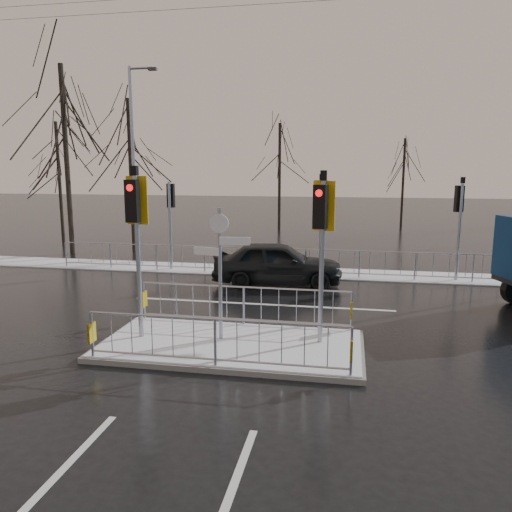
# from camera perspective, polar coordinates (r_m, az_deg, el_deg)

# --- Properties ---
(ground) EXTENTS (120.00, 120.00, 0.00)m
(ground) POSITION_cam_1_polar(r_m,az_deg,el_deg) (11.71, -2.83, -10.48)
(ground) COLOR black
(ground) RESTS_ON ground
(snow_verge) EXTENTS (30.00, 2.00, 0.04)m
(snow_verge) POSITION_cam_1_polar(r_m,az_deg,el_deg) (19.85, 2.96, -1.80)
(snow_verge) COLOR white
(snow_verge) RESTS_ON ground
(lane_markings) EXTENTS (8.00, 11.38, 0.01)m
(lane_markings) POSITION_cam_1_polar(r_m,az_deg,el_deg) (11.40, -3.22, -11.04)
(lane_markings) COLOR silver
(lane_markings) RESTS_ON ground
(traffic_island) EXTENTS (6.00, 3.04, 4.15)m
(traffic_island) POSITION_cam_1_polar(r_m,az_deg,el_deg) (11.59, -2.89, -8.65)
(traffic_island) COLOR slate
(traffic_island) RESTS_ON ground
(far_kerb_fixtures) EXTENTS (18.00, 0.65, 3.83)m
(far_kerb_fixtures) POSITION_cam_1_polar(r_m,az_deg,el_deg) (19.13, 3.65, 0.79)
(far_kerb_fixtures) COLOR #9599A2
(far_kerb_fixtures) RESTS_ON ground
(car_far_lane) EXTENTS (4.72, 2.33, 1.55)m
(car_far_lane) POSITION_cam_1_polar(r_m,az_deg,el_deg) (17.63, 2.46, -0.82)
(car_far_lane) COLOR black
(car_far_lane) RESTS_ON ground
(tree_near_a) EXTENTS (4.75, 4.75, 8.97)m
(tree_near_a) POSITION_cam_1_polar(r_m,az_deg,el_deg) (25.37, -21.07, 13.98)
(tree_near_a) COLOR black
(tree_near_a) RESTS_ON ground
(tree_near_b) EXTENTS (4.00, 4.00, 7.55)m
(tree_near_b) POSITION_cam_1_polar(r_m,az_deg,el_deg) (25.47, -14.22, 12.14)
(tree_near_b) COLOR black
(tree_near_b) RESTS_ON ground
(tree_near_c) EXTENTS (3.50, 3.50, 6.61)m
(tree_near_c) POSITION_cam_1_polar(r_m,az_deg,el_deg) (28.47, -21.69, 10.21)
(tree_near_c) COLOR black
(tree_near_c) RESTS_ON ground
(tree_far_a) EXTENTS (3.75, 3.75, 7.08)m
(tree_far_a) POSITION_cam_1_polar(r_m,az_deg,el_deg) (32.98, 2.72, 11.35)
(tree_far_a) COLOR black
(tree_far_a) RESTS_ON ground
(tree_far_b) EXTENTS (3.25, 3.25, 6.14)m
(tree_far_b) POSITION_cam_1_polar(r_m,az_deg,el_deg) (34.82, 16.54, 9.83)
(tree_far_b) COLOR black
(tree_far_b) RESTS_ON ground
(street_lamp_left) EXTENTS (1.25, 0.18, 8.20)m
(street_lamp_left) POSITION_cam_1_polar(r_m,az_deg,el_deg) (22.07, -13.68, 10.82)
(street_lamp_left) COLOR #9599A2
(street_lamp_left) RESTS_ON ground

